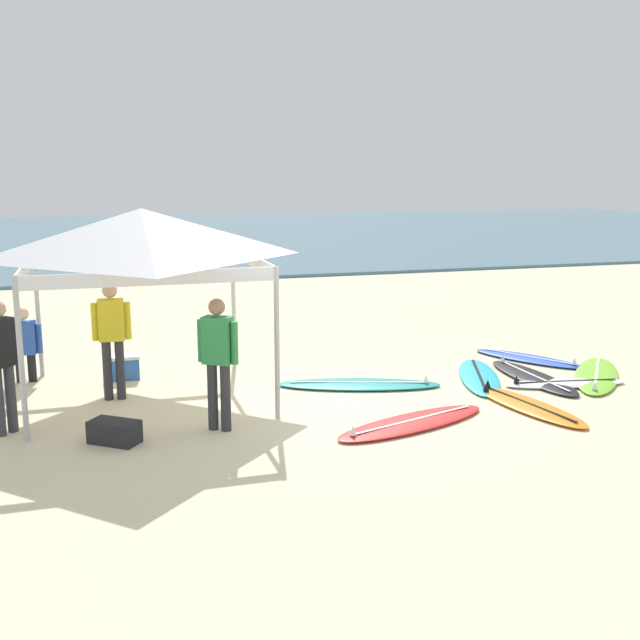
% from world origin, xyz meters
% --- Properties ---
extents(ground_plane, '(80.00, 80.00, 0.00)m').
position_xyz_m(ground_plane, '(0.00, 0.00, 0.00)').
color(ground_plane, beige).
extents(sea, '(80.00, 36.00, 0.10)m').
position_xyz_m(sea, '(0.00, 30.60, 0.05)').
color(sea, teal).
rests_on(sea, ground).
extents(canopy_tent, '(3.28, 3.28, 2.75)m').
position_xyz_m(canopy_tent, '(-2.41, 1.01, 2.39)').
color(canopy_tent, '#B7B7BC').
rests_on(canopy_tent, ground).
extents(surfboard_orange, '(0.94, 2.24, 0.19)m').
position_xyz_m(surfboard_orange, '(2.64, -1.18, 0.04)').
color(surfboard_orange, orange).
rests_on(surfboard_orange, ground).
extents(surfboard_red, '(2.49, 1.37, 0.19)m').
position_xyz_m(surfboard_red, '(0.78, -1.38, 0.04)').
color(surfboard_red, red).
rests_on(surfboard_red, ground).
extents(surfboard_white, '(2.00, 0.83, 0.19)m').
position_xyz_m(surfboard_white, '(3.81, -0.35, 0.04)').
color(surfboard_white, white).
rests_on(surfboard_white, ground).
extents(surfboard_cyan, '(1.40, 2.29, 0.19)m').
position_xyz_m(surfboard_cyan, '(2.72, 0.37, 0.04)').
color(surfboard_cyan, '#23B2CC').
rests_on(surfboard_cyan, ground).
extents(surfboard_teal, '(2.59, 1.40, 0.19)m').
position_xyz_m(surfboard_teal, '(0.74, 0.51, 0.04)').
color(surfboard_teal, '#19847F').
rests_on(surfboard_teal, ground).
extents(surfboard_blue, '(1.53, 2.03, 0.19)m').
position_xyz_m(surfboard_blue, '(4.15, 1.19, 0.04)').
color(surfboard_blue, blue).
rests_on(surfboard_blue, ground).
extents(surfboard_lime, '(2.03, 2.31, 0.19)m').
position_xyz_m(surfboard_lime, '(4.58, -0.10, 0.04)').
color(surfboard_lime, '#7AD12D').
rests_on(surfboard_lime, ground).
extents(surfboard_black, '(0.63, 2.24, 0.19)m').
position_xyz_m(surfboard_black, '(3.53, 0.10, 0.04)').
color(surfboard_black, black).
rests_on(surfboard_black, ground).
extents(person_yellow, '(0.55, 0.24, 1.71)m').
position_xyz_m(person_yellow, '(-2.90, 0.93, 0.99)').
color(person_yellow, '#2D2D33').
rests_on(person_yellow, ground).
extents(person_black, '(0.42, 0.41, 1.71)m').
position_xyz_m(person_black, '(-4.25, -0.18, 0.99)').
color(person_black, '#383842').
rests_on(person_black, ground).
extents(person_green, '(0.47, 0.38, 1.71)m').
position_xyz_m(person_green, '(-1.65, -0.83, 0.99)').
color(person_green, '#2D2D33').
rests_on(person_green, ground).
extents(person_blue, '(0.55, 0.25, 1.20)m').
position_xyz_m(person_blue, '(-4.21, 2.31, 0.66)').
color(person_blue, black).
rests_on(person_blue, ground).
extents(gear_bag_near_tent, '(0.67, 0.62, 0.28)m').
position_xyz_m(gear_bag_near_tent, '(-2.96, -0.92, 0.14)').
color(gear_bag_near_tent, '#232328').
rests_on(gear_bag_near_tent, ground).
extents(cooler_box, '(0.50, 0.36, 0.39)m').
position_xyz_m(cooler_box, '(-2.73, 2.03, 0.20)').
color(cooler_box, '#2D60B7').
rests_on(cooler_box, ground).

